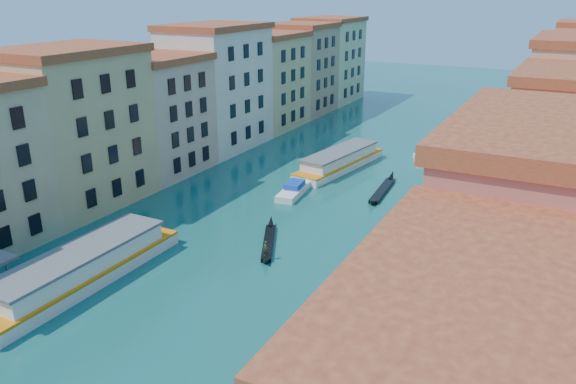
% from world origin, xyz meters
% --- Properties ---
extents(left_bank_palazzos, '(12.80, 128.40, 21.00)m').
position_xyz_m(left_bank_palazzos, '(-26.00, 64.68, 9.71)').
color(left_bank_palazzos, beige).
rests_on(left_bank_palazzos, ground).
extents(right_bank_palazzos, '(12.80, 128.40, 21.00)m').
position_xyz_m(right_bank_palazzos, '(30.00, 65.00, 9.75)').
color(right_bank_palazzos, '#A05A42').
rests_on(right_bank_palazzos, ground).
extents(quay, '(4.00, 140.00, 1.00)m').
position_xyz_m(quay, '(22.00, 65.00, 0.50)').
color(quay, '#A9A188').
rests_on(quay, ground).
extents(restaurant_awnings, '(3.20, 44.55, 3.12)m').
position_xyz_m(restaurant_awnings, '(22.19, 23.00, 2.99)').
color(restaurant_awnings, maroon).
rests_on(restaurant_awnings, ground).
extents(mooring_poles_right, '(1.44, 54.24, 3.20)m').
position_xyz_m(mooring_poles_right, '(19.10, 28.80, 1.30)').
color(mooring_poles_right, brown).
rests_on(mooring_poles_right, ground).
extents(vaporetto_near, '(5.20, 22.58, 3.36)m').
position_xyz_m(vaporetto_near, '(-9.74, 23.86, 1.51)').
color(vaporetto_near, silver).
rests_on(vaporetto_near, ground).
extents(vaporetto_far, '(7.53, 20.38, 2.96)m').
position_xyz_m(vaporetto_far, '(-1.87, 68.64, 1.33)').
color(vaporetto_far, white).
rests_on(vaporetto_far, ground).
extents(gondola_fore, '(5.89, 10.85, 2.32)m').
position_xyz_m(gondola_fore, '(1.89, 39.42, 0.39)').
color(gondola_fore, black).
rests_on(gondola_fore, ground).
extents(gondola_right, '(4.93, 10.64, 2.22)m').
position_xyz_m(gondola_right, '(14.11, 25.55, 0.43)').
color(gondola_right, black).
rests_on(gondola_right, ground).
extents(gondola_far, '(2.09, 13.27, 1.88)m').
position_xyz_m(gondola_far, '(7.54, 61.58, 0.38)').
color(gondola_far, black).
rests_on(gondola_far, ground).
extents(motorboat_mid, '(3.47, 8.08, 1.62)m').
position_xyz_m(motorboat_mid, '(-2.92, 54.91, 0.63)').
color(motorboat_mid, white).
rests_on(motorboat_mid, ground).
extents(motorboat_far, '(4.21, 6.69, 1.33)m').
position_xyz_m(motorboat_far, '(8.61, 77.54, 0.52)').
color(motorboat_far, silver).
rests_on(motorboat_far, ground).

